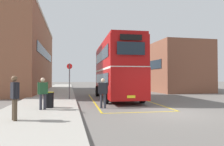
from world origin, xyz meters
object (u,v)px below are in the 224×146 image
double_decker_bus (116,69)px  pedestrian_waiting_far (15,94)px  pedestrian_boarding (103,91)px  bus_stop_sign (69,78)px  pedestrian_waiting_near (43,91)px  litter_bin (49,100)px  single_deck_bus (110,79)px

double_decker_bus → pedestrian_waiting_far: bearing=-124.8°
pedestrian_boarding → bus_stop_sign: bus_stop_sign is taller
pedestrian_boarding → pedestrian_waiting_near: bearing=-166.3°
double_decker_bus → litter_bin: size_ratio=11.52×
pedestrian_waiting_near → bus_stop_sign: 5.59m
pedestrian_waiting_near → single_deck_bus: bearing=71.6°
pedestrian_waiting_near → litter_bin: size_ratio=1.90×
single_deck_bus → litter_bin: size_ratio=9.83×
single_deck_bus → pedestrian_waiting_far: (-9.16, -28.04, -0.50)m
pedestrian_waiting_far → pedestrian_boarding: bearing=40.8°
double_decker_bus → pedestrian_waiting_far: (-5.95, -8.55, -1.37)m
double_decker_bus → pedestrian_boarding: 5.64m
pedestrian_boarding → single_deck_bus: bearing=78.2°
pedestrian_waiting_near → bus_stop_sign: bearing=75.9°
pedestrian_waiting_near → pedestrian_waiting_far: size_ratio=0.96×
bus_stop_sign → litter_bin: bearing=-102.9°
single_deck_bus → pedestrian_boarding: size_ratio=4.87×
pedestrian_waiting_far → double_decker_bus: bearing=55.2°
pedestrian_waiting_near → pedestrian_waiting_far: pedestrian_waiting_far is taller
double_decker_bus → pedestrian_waiting_near: bearing=-131.6°
pedestrian_waiting_far → litter_bin: bearing=73.3°
pedestrian_boarding → double_decker_bus: bearing=69.1°
pedestrian_waiting_near → pedestrian_waiting_far: 2.76m
pedestrian_boarding → bus_stop_sign: size_ratio=0.63×
litter_bin → bus_stop_sign: 5.02m
single_deck_bus → litter_bin: single_deck_bus is taller
bus_stop_sign → pedestrian_waiting_far: bearing=-104.5°
pedestrian_boarding → bus_stop_sign: bearing=113.0°
single_deck_bus → pedestrian_waiting_far: single_deck_bus is taller
pedestrian_waiting_near → pedestrian_waiting_far: bearing=-105.1°
single_deck_bus → pedestrian_boarding: single_deck_bus is taller
pedestrian_waiting_near → bus_stop_sign: bus_stop_sign is taller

